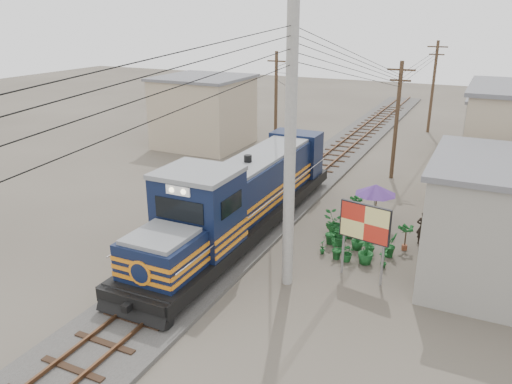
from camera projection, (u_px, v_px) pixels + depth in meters
The scene contains 14 objects.
ground at pixel (213, 258), 20.62m from camera, with size 120.00×120.00×0.00m, color #473F35.
ballast at pixel (299, 185), 29.08m from camera, with size 3.60×70.00×0.16m, color #595651.
track at pixel (299, 182), 29.02m from camera, with size 1.15×70.00×0.12m.
locomotive at pixel (242, 199), 22.32m from camera, with size 2.91×15.86×3.93m.
utility_pole_main at pixel (290, 154), 17.08m from camera, with size 0.40×0.40×10.00m.
wooden_pole_mid at pixel (397, 119), 29.44m from camera, with size 1.60×0.24×7.00m.
wooden_pole_far at pixel (433, 85), 41.12m from camera, with size 1.60×0.24×7.50m.
wooden_pole_left at pixel (276, 98), 36.69m from camera, with size 1.60×0.24×7.00m.
power_lines at pixel (291, 55), 25.33m from camera, with size 9.65×19.00×3.30m.
shophouse_left at pixel (204, 111), 37.38m from camera, with size 6.30×6.30×5.20m.
billboard at pixel (365, 225), 18.27m from camera, with size 1.95×0.51×3.04m.
market_umbrella at pixel (376, 190), 22.99m from camera, with size 2.29×2.29×2.14m.
vendor at pixel (423, 228), 21.67m from camera, with size 0.55×0.36×1.52m, color black.
plant_nursery at pixel (349, 238), 21.32m from camera, with size 3.73×3.25×1.14m.
Camera 1 is at (9.57, -15.91, 9.55)m, focal length 35.00 mm.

